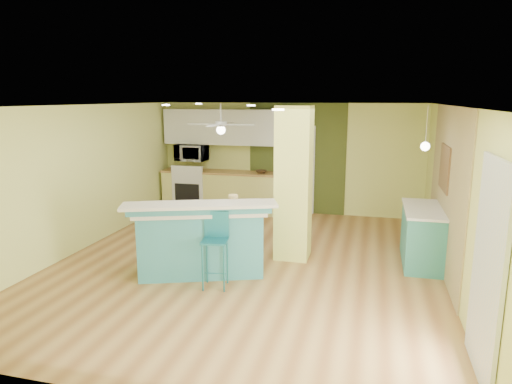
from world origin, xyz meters
TOP-DOWN VIEW (x-y plane):
  - floor at (0.00, 0.00)m, footprint 6.00×7.00m
  - ceiling at (0.00, 0.00)m, footprint 6.00×7.00m
  - wall_back at (0.00, 3.50)m, footprint 6.00×0.01m
  - wall_front at (0.00, -3.50)m, footprint 6.00×0.01m
  - wall_left at (-3.00, 0.00)m, footprint 0.01×7.00m
  - wall_right at (3.00, 0.00)m, footprint 0.01×7.00m
  - wood_panel at (2.99, 0.60)m, footprint 0.02×3.40m
  - olive_accent at (0.20, 3.49)m, footprint 2.20×0.02m
  - interior_door at (0.20, 3.46)m, footprint 0.82×0.05m
  - french_door at (2.97, -2.30)m, footprint 0.04×1.08m
  - column at (0.65, 0.50)m, footprint 0.55×0.55m
  - kitchen_run at (-1.30, 3.20)m, footprint 3.25×0.63m
  - stove at (-2.25, 3.19)m, footprint 0.76×0.66m
  - upper_cabinets at (-1.30, 3.32)m, footprint 3.20×0.34m
  - microwave at (-2.25, 3.20)m, footprint 0.70×0.48m
  - ceiling_fan at (-1.10, 2.00)m, footprint 1.41×1.41m
  - pendant_lamp at (2.65, 0.75)m, footprint 0.14×0.14m
  - wall_decor at (2.96, 0.80)m, footprint 0.03×0.90m
  - peninsula at (-0.59, -0.49)m, footprint 2.32×1.79m
  - bar_stool at (-0.19, -0.95)m, footprint 0.40×0.40m
  - side_counter at (2.70, 0.73)m, footprint 0.60×1.41m
  - fruit_bowl at (-0.56, 3.17)m, footprint 0.34×0.34m
  - canister at (-0.12, -0.32)m, footprint 0.14×0.14m

SIDE VIEW (x-z plane):
  - floor at x=0.00m, z-range -0.01..0.00m
  - side_counter at x=2.70m, z-range 0.00..0.91m
  - stove at x=-2.25m, z-range -0.08..1.00m
  - kitchen_run at x=-1.30m, z-range 0.00..0.94m
  - peninsula at x=-0.59m, z-range -0.04..1.12m
  - bar_stool at x=-0.19m, z-range 0.18..1.24m
  - fruit_bowl at x=-0.56m, z-range 0.94..1.01m
  - interior_door at x=0.20m, z-range 0.00..2.00m
  - french_door at x=2.97m, z-range 0.00..2.10m
  - canister at x=-0.12m, z-range 1.01..1.19m
  - wall_back at x=0.00m, z-range 0.00..2.50m
  - wall_front at x=0.00m, z-range 0.00..2.50m
  - wall_left at x=-3.00m, z-range 0.00..2.50m
  - wall_right at x=3.00m, z-range 0.00..2.50m
  - wood_panel at x=2.99m, z-range 0.00..2.50m
  - olive_accent at x=0.20m, z-range 0.00..2.50m
  - column at x=0.65m, z-range 0.00..2.50m
  - microwave at x=-2.25m, z-range 1.16..1.55m
  - wall_decor at x=2.96m, z-range 1.20..1.90m
  - pendant_lamp at x=2.65m, z-range 1.54..2.23m
  - upper_cabinets at x=-1.30m, z-range 1.55..2.35m
  - ceiling_fan at x=-1.10m, z-range 1.77..2.38m
  - ceiling at x=0.00m, z-range 2.50..2.51m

